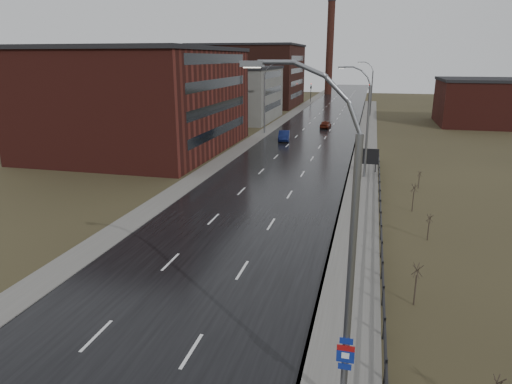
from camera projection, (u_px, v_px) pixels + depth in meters
The scene contains 23 objects.
road at pixel (311, 137), 72.19m from camera, with size 14.00×300.00×0.06m, color black.
sidewalk_right at pixel (362, 180), 46.90m from camera, with size 3.20×180.00×0.18m, color #595651.
curb_right at pixel (347, 179), 47.26m from camera, with size 0.16×180.00×0.18m, color slate.
sidewalk_left at pixel (260, 135), 74.10m from camera, with size 2.40×260.00×0.12m, color #595651.
warehouse_near at pixel (142, 99), 61.24m from camera, with size 22.44×28.56×13.50m.
warehouse_mid at pixel (234, 93), 91.66m from camera, with size 16.32×20.40×10.50m.
warehouse_far at pixel (249, 75), 120.02m from camera, with size 26.52×24.48×15.50m.
building_right at pixel (490, 102), 84.36m from camera, with size 18.36×16.32×8.50m.
smokestack at pixel (330, 47), 152.92m from camera, with size 2.70×2.70×30.70m.
streetlight_main at pixel (341, 256), 14.55m from camera, with size 3.91×0.29×12.11m.
streetlight_right_mid at pixel (365, 122), 46.23m from camera, with size 3.36×0.28×11.35m.
streetlight_left at pixel (266, 98), 74.20m from camera, with size 3.36×0.28×11.35m.
streetlight_right_far at pixel (370, 89), 96.45m from camera, with size 3.36×0.28×11.35m.
guardrail at pixel (381, 234), 30.81m from camera, with size 0.10×53.05×1.10m.
shrub_c at pixel (416, 283), 22.98m from camera, with size 0.54×0.57×2.27m.
shrub_d at pixel (429, 227), 31.29m from camera, with size 0.45×0.48×1.89m.
shrub_e at pixel (413, 197), 37.13m from camera, with size 0.55×0.58×2.34m.
shrub_f at pixel (419, 179), 43.76m from camera, with size 0.42×0.44×1.73m.
billboard at pixel (368, 157), 49.27m from camera, with size 2.14×0.17×2.75m.
traffic_light_left at pixel (311, 85), 128.57m from camera, with size 0.58×2.73×5.30m.
traffic_light_right at pixel (369, 86), 124.82m from camera, with size 0.58×2.73×5.30m.
car_near at pixel (284, 136), 68.92m from camera, with size 1.60×4.58×1.51m, color #0C143E.
car_far at pixel (325, 125), 81.26m from camera, with size 1.64×4.06×1.38m, color #4B170C.
Camera 1 is at (9.09, -11.64, 12.14)m, focal length 32.00 mm.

